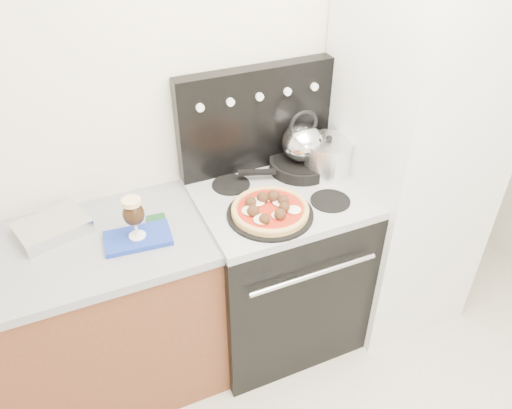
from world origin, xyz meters
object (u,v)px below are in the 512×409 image
skillet (301,164)px  fridge (409,158)px  oven_mitt (138,238)px  stove_body (277,269)px  pizza (270,208)px  base_cabinet (52,336)px  tea_kettle (302,140)px  pizza_pan (270,214)px  stock_pot (327,158)px  beer_glass (134,218)px

skillet → fridge: bearing=-18.0°
oven_mitt → skillet: skillet is taller
stove_body → pizza: size_ratio=2.64×
fridge → skillet: bearing=162.0°
base_cabinet → skillet: (1.29, 0.12, 0.52)m
fridge → stove_body: bearing=178.0°
tea_kettle → skillet: bearing=0.0°
base_cabinet → pizza_pan: pizza_pan is taller
skillet → stock_pot: bearing=-36.5°
pizza → skillet: bearing=43.1°
pizza_pan → tea_kettle: size_ratio=1.73×
stove_body → skillet: size_ratio=2.85×
pizza → pizza_pan: bearing=0.0°
oven_mitt → pizza_pan: pizza_pan is taller
base_cabinet → tea_kettle: bearing=5.2°
skillet → tea_kettle: tea_kettle is taller
fridge → beer_glass: 1.37m
pizza_pan → pizza: (0.00, 0.00, 0.03)m
base_cabinet → beer_glass: 0.74m
fridge → pizza: (-0.81, -0.11, 0.01)m
base_cabinet → pizza_pan: size_ratio=3.86×
stove_body → beer_glass: bearing=-176.0°
stove_body → beer_glass: 0.88m
beer_glass → tea_kettle: size_ratio=0.86×
oven_mitt → pizza: (0.56, -0.09, 0.04)m
base_cabinet → stock_pot: stock_pot is taller
oven_mitt → stock_pot: bearing=6.9°
fridge → base_cabinet: bearing=178.4°
skillet → pizza_pan: bearing=-136.9°
skillet → base_cabinet: bearing=-174.8°
stove_body → pizza_pan: 0.52m
beer_glass → oven_mitt: bearing=0.0°
base_cabinet → pizza: pizza is taller
stove_body → tea_kettle: size_ratio=4.05×
base_cabinet → oven_mitt: bearing=-9.4°
fridge → beer_glass: size_ratio=10.14×
pizza_pan → tea_kettle: 0.43m
beer_glass → fridge: bearing=0.9°
beer_glass → stock_pot: size_ratio=0.83×
stove_body → pizza: (-0.11, -0.13, 0.52)m
pizza → stove_body: bearing=50.5°
base_cabinet → skillet: 1.39m
pizza_pan → stock_pot: bearing=27.1°
fridge → oven_mitt: (-1.37, -0.02, -0.04)m
beer_glass → pizza_pan: (0.56, -0.09, -0.09)m
pizza_pan → tea_kettle: tea_kettle is taller
fridge → oven_mitt: size_ratio=7.07×
stove_body → oven_mitt: bearing=-176.0°
beer_glass → pizza: 0.57m
pizza_pan → fridge: bearing=7.6°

